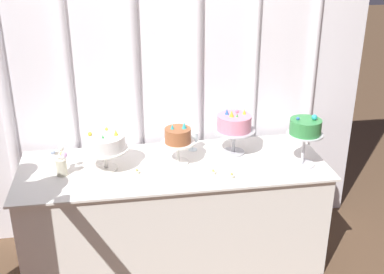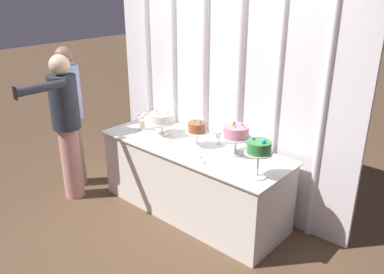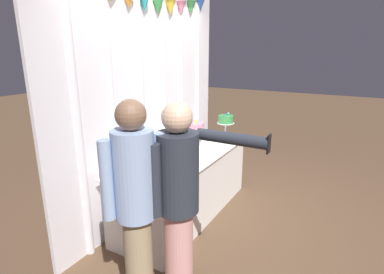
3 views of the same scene
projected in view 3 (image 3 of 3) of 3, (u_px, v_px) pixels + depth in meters
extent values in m
plane|color=brown|center=(193.00, 215.00, 3.77)|extent=(24.00, 24.00, 0.00)
cube|color=white|center=(151.00, 97.00, 3.65)|extent=(3.04, 0.04, 2.84)
cylinder|color=white|center=(76.00, 114.00, 2.69)|extent=(0.08, 0.08, 2.84)
cylinder|color=white|center=(111.00, 106.00, 3.06)|extent=(0.07, 0.07, 2.84)
cylinder|color=white|center=(140.00, 100.00, 3.44)|extent=(0.10, 0.10, 2.84)
cylinder|color=white|center=(163.00, 95.00, 3.83)|extent=(0.09, 0.09, 2.84)
cylinder|color=white|center=(181.00, 91.00, 4.20)|extent=(0.06, 0.06, 2.84)
cylinder|color=white|center=(197.00, 87.00, 4.58)|extent=(0.06, 0.06, 2.84)
cone|color=#2DB2B7|center=(144.00, 4.00, 3.23)|extent=(0.13, 0.13, 0.16)
cone|color=green|center=(158.00, 6.00, 3.44)|extent=(0.13, 0.13, 0.16)
cone|color=yellow|center=(170.00, 8.00, 3.65)|extent=(0.13, 0.13, 0.16)
cone|color=pink|center=(181.00, 8.00, 3.86)|extent=(0.13, 0.13, 0.16)
cone|color=green|center=(191.00, 7.00, 4.06)|extent=(0.13, 0.13, 0.16)
cone|color=blue|center=(200.00, 6.00, 4.26)|extent=(0.13, 0.13, 0.16)
cube|color=white|center=(186.00, 186.00, 3.71)|extent=(2.03, 0.71, 0.75)
cube|color=white|center=(185.00, 156.00, 3.60)|extent=(2.08, 0.76, 0.01)
cylinder|color=silver|center=(163.00, 167.00, 3.23)|extent=(0.16, 0.16, 0.01)
cylinder|color=silver|center=(163.00, 160.00, 3.21)|extent=(0.03, 0.03, 0.13)
cylinder|color=silver|center=(162.00, 154.00, 3.19)|extent=(0.31, 0.31, 0.01)
cylinder|color=white|center=(162.00, 150.00, 3.17)|extent=(0.27, 0.27, 0.09)
cone|color=yellow|center=(167.00, 141.00, 3.22)|extent=(0.03, 0.03, 0.04)
sphere|color=yellow|center=(157.00, 143.00, 3.21)|extent=(0.02, 0.02, 0.02)
sphere|color=yellow|center=(157.00, 146.00, 3.09)|extent=(0.03, 0.03, 0.03)
cone|color=green|center=(166.00, 145.00, 3.13)|extent=(0.02, 0.02, 0.03)
cylinder|color=silver|center=(185.00, 153.00, 3.64)|extent=(0.15, 0.15, 0.01)
cylinder|color=silver|center=(185.00, 148.00, 3.62)|extent=(0.02, 0.02, 0.13)
cylinder|color=silver|center=(185.00, 142.00, 3.60)|extent=(0.23, 0.23, 0.01)
cylinder|color=#995633|center=(185.00, 137.00, 3.59)|extent=(0.18, 0.18, 0.10)
cone|color=#2DB2B7|center=(187.00, 131.00, 3.60)|extent=(0.03, 0.03, 0.04)
cone|color=#2DB2B7|center=(183.00, 133.00, 3.54)|extent=(0.02, 0.02, 0.03)
cylinder|color=#B2B2B7|center=(195.00, 143.00, 4.03)|extent=(0.16, 0.16, 0.01)
cylinder|color=#B2B2B7|center=(195.00, 137.00, 4.01)|extent=(0.02, 0.02, 0.16)
cylinder|color=#B2B2B7|center=(195.00, 131.00, 3.98)|extent=(0.30, 0.30, 0.01)
cylinder|color=pink|center=(195.00, 127.00, 3.97)|extent=(0.24, 0.24, 0.11)
cone|color=yellow|center=(196.00, 120.00, 4.02)|extent=(0.03, 0.03, 0.04)
sphere|color=pink|center=(192.00, 121.00, 4.00)|extent=(0.02, 0.02, 0.02)
cone|color=blue|center=(191.00, 122.00, 3.92)|extent=(0.03, 0.03, 0.04)
cone|color=yellow|center=(195.00, 121.00, 3.92)|extent=(0.03, 0.03, 0.05)
cone|color=green|center=(197.00, 122.00, 3.94)|extent=(0.02, 0.02, 0.03)
cylinder|color=silver|center=(225.00, 138.00, 4.26)|extent=(0.17, 0.17, 0.01)
cylinder|color=silver|center=(225.00, 131.00, 4.23)|extent=(0.02, 0.02, 0.21)
cylinder|color=silver|center=(226.00, 123.00, 4.20)|extent=(0.24, 0.24, 0.01)
cylinder|color=#388E47|center=(226.00, 119.00, 4.18)|extent=(0.21, 0.21, 0.10)
sphere|color=#2DB2B7|center=(228.00, 114.00, 4.20)|extent=(0.04, 0.04, 0.04)
sphere|color=blue|center=(224.00, 116.00, 4.12)|extent=(0.02, 0.02, 0.02)
cylinder|color=silver|center=(177.00, 148.00, 3.85)|extent=(0.06, 0.06, 0.00)
cylinder|color=silver|center=(177.00, 146.00, 3.84)|extent=(0.01, 0.01, 0.07)
cylinder|color=silver|center=(177.00, 140.00, 3.82)|extent=(0.08, 0.08, 0.07)
cylinder|color=beige|center=(150.00, 172.00, 2.96)|extent=(0.07, 0.07, 0.11)
sphere|color=#E5C666|center=(151.00, 162.00, 2.93)|extent=(0.03, 0.03, 0.03)
sphere|color=silver|center=(147.00, 163.00, 2.89)|extent=(0.03, 0.03, 0.03)
sphere|color=white|center=(144.00, 163.00, 2.92)|extent=(0.04, 0.04, 0.04)
sphere|color=#CC9EC6|center=(153.00, 162.00, 2.95)|extent=(0.04, 0.04, 0.04)
sphere|color=white|center=(154.00, 164.00, 2.93)|extent=(0.03, 0.03, 0.03)
sphere|color=white|center=(146.00, 160.00, 2.95)|extent=(0.04, 0.04, 0.04)
cylinder|color=beige|center=(180.00, 162.00, 3.35)|extent=(0.04, 0.04, 0.01)
sphere|color=#F9CC4C|center=(180.00, 161.00, 3.35)|extent=(0.01, 0.01, 0.01)
cylinder|color=beige|center=(207.00, 151.00, 3.72)|extent=(0.04, 0.04, 0.02)
sphere|color=#F9CC4C|center=(208.00, 150.00, 3.72)|extent=(0.01, 0.01, 0.01)
cylinder|color=beige|center=(216.00, 149.00, 3.78)|extent=(0.04, 0.04, 0.02)
sphere|color=#F9CC4C|center=(216.00, 148.00, 3.77)|extent=(0.01, 0.01, 0.01)
cylinder|color=#9E8966|center=(139.00, 268.00, 2.25)|extent=(0.28, 0.28, 0.85)
cylinder|color=#93ADD6|center=(134.00, 175.00, 2.04)|extent=(0.39, 0.39, 0.62)
sphere|color=#846047|center=(131.00, 115.00, 1.93)|extent=(0.20, 0.20, 0.20)
cylinder|color=#93ADD6|center=(107.00, 181.00, 1.96)|extent=(0.08, 0.08, 0.54)
cylinder|color=#93ADD6|center=(159.00, 171.00, 2.13)|extent=(0.08, 0.08, 0.54)
cylinder|color=#D6938E|center=(179.00, 259.00, 2.35)|extent=(0.28, 0.28, 0.84)
cylinder|color=#282D38|center=(178.00, 173.00, 2.15)|extent=(0.39, 0.39, 0.58)
sphere|color=beige|center=(177.00, 117.00, 2.04)|extent=(0.21, 0.21, 0.21)
cylinder|color=#282D38|center=(155.00, 181.00, 2.03)|extent=(0.08, 0.08, 0.51)
cylinder|color=#282D38|center=(232.00, 139.00, 2.08)|extent=(0.08, 0.51, 0.08)
cube|color=black|center=(269.00, 144.00, 1.96)|extent=(0.06, 0.01, 0.12)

